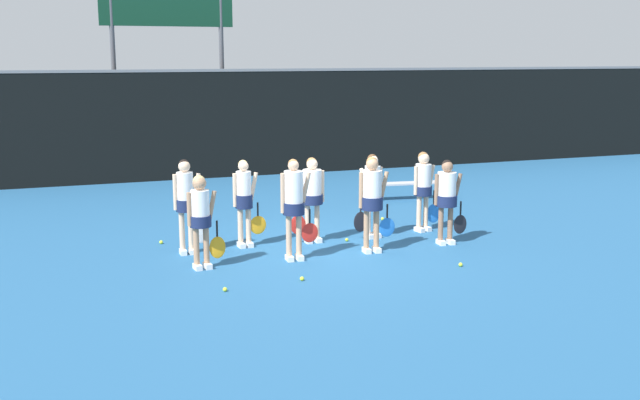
{
  "coord_description": "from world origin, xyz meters",
  "views": [
    {
      "loc": [
        -4.61,
        -12.79,
        3.58
      ],
      "look_at": [
        0.03,
        0.04,
        0.92
      ],
      "focal_mm": 42.0,
      "sensor_mm": 36.0,
      "label": 1
    }
  ],
  "objects_px": {
    "player_4": "(186,199)",
    "tennis_ball_2": "(302,279)",
    "player_0": "(201,214)",
    "player_6": "(312,192)",
    "player_5": "(244,197)",
    "tennis_ball_5": "(347,240)",
    "player_2": "(372,195)",
    "scoreboard": "(167,24)",
    "tennis_ball_4": "(382,219)",
    "player_1": "(294,201)",
    "tennis_ball_3": "(225,289)",
    "bench_courtside": "(408,185)",
    "tennis_ball_0": "(461,265)",
    "player_8": "(423,184)",
    "player_7": "(372,189)",
    "player_3": "(447,194)",
    "tennis_ball_1": "(161,242)"
  },
  "relations": [
    {
      "from": "player_2",
      "to": "tennis_ball_2",
      "type": "relative_size",
      "value": 25.15
    },
    {
      "from": "player_5",
      "to": "tennis_ball_5",
      "type": "height_order",
      "value": "player_5"
    },
    {
      "from": "bench_courtside",
      "to": "tennis_ball_1",
      "type": "bearing_deg",
      "value": -151.76
    },
    {
      "from": "player_4",
      "to": "tennis_ball_5",
      "type": "relative_size",
      "value": 26.93
    },
    {
      "from": "tennis_ball_0",
      "to": "player_1",
      "type": "bearing_deg",
      "value": 151.63
    },
    {
      "from": "player_1",
      "to": "tennis_ball_0",
      "type": "height_order",
      "value": "player_1"
    },
    {
      "from": "player_4",
      "to": "tennis_ball_2",
      "type": "relative_size",
      "value": 24.71
    },
    {
      "from": "player_8",
      "to": "tennis_ball_0",
      "type": "distance_m",
      "value": 2.82
    },
    {
      "from": "player_4",
      "to": "tennis_ball_4",
      "type": "xyz_separation_m",
      "value": [
        4.51,
        1.32,
        -0.98
      ]
    },
    {
      "from": "player_0",
      "to": "player_6",
      "type": "distance_m",
      "value": 2.59
    },
    {
      "from": "player_6",
      "to": "player_7",
      "type": "relative_size",
      "value": 0.99
    },
    {
      "from": "tennis_ball_3",
      "to": "player_5",
      "type": "bearing_deg",
      "value": 69.22
    },
    {
      "from": "player_5",
      "to": "player_6",
      "type": "height_order",
      "value": "player_5"
    },
    {
      "from": "player_6",
      "to": "tennis_ball_2",
      "type": "relative_size",
      "value": 23.52
    },
    {
      "from": "bench_courtside",
      "to": "tennis_ball_0",
      "type": "bearing_deg",
      "value": -100.52
    },
    {
      "from": "player_3",
      "to": "player_5",
      "type": "xyz_separation_m",
      "value": [
        -3.67,
        1.1,
        -0.01
      ]
    },
    {
      "from": "scoreboard",
      "to": "tennis_ball_3",
      "type": "relative_size",
      "value": 82.66
    },
    {
      "from": "scoreboard",
      "to": "tennis_ball_1",
      "type": "relative_size",
      "value": 81.37
    },
    {
      "from": "player_5",
      "to": "tennis_ball_5",
      "type": "bearing_deg",
      "value": -10.94
    },
    {
      "from": "player_3",
      "to": "tennis_ball_3",
      "type": "distance_m",
      "value": 4.95
    },
    {
      "from": "player_5",
      "to": "tennis_ball_4",
      "type": "bearing_deg",
      "value": 16.52
    },
    {
      "from": "player_1",
      "to": "tennis_ball_3",
      "type": "distance_m",
      "value": 2.31
    },
    {
      "from": "bench_courtside",
      "to": "tennis_ball_2",
      "type": "height_order",
      "value": "bench_courtside"
    },
    {
      "from": "player_2",
      "to": "player_1",
      "type": "bearing_deg",
      "value": -175.33
    },
    {
      "from": "player_3",
      "to": "player_4",
      "type": "distance_m",
      "value": 4.88
    },
    {
      "from": "bench_courtside",
      "to": "tennis_ball_0",
      "type": "xyz_separation_m",
      "value": [
        -1.88,
        -5.79,
        -0.34
      ]
    },
    {
      "from": "scoreboard",
      "to": "tennis_ball_0",
      "type": "bearing_deg",
      "value": -76.17
    },
    {
      "from": "player_3",
      "to": "tennis_ball_3",
      "type": "xyz_separation_m",
      "value": [
        -4.64,
        -1.46,
        -0.93
      ]
    },
    {
      "from": "player_8",
      "to": "tennis_ball_5",
      "type": "height_order",
      "value": "player_8"
    },
    {
      "from": "bench_courtside",
      "to": "player_6",
      "type": "bearing_deg",
      "value": -130.85
    },
    {
      "from": "player_2",
      "to": "tennis_ball_3",
      "type": "height_order",
      "value": "player_2"
    },
    {
      "from": "player_2",
      "to": "tennis_ball_0",
      "type": "xyz_separation_m",
      "value": [
        1.05,
        -1.4,
        -1.03
      ]
    },
    {
      "from": "player_0",
      "to": "player_2",
      "type": "bearing_deg",
      "value": -5.96
    },
    {
      "from": "tennis_ball_2",
      "to": "tennis_ball_3",
      "type": "distance_m",
      "value": 1.3
    },
    {
      "from": "player_6",
      "to": "tennis_ball_2",
      "type": "distance_m",
      "value": 2.7
    },
    {
      "from": "scoreboard",
      "to": "player_4",
      "type": "xyz_separation_m",
      "value": [
        -1.27,
        -9.7,
        -3.44
      ]
    },
    {
      "from": "player_8",
      "to": "tennis_ball_5",
      "type": "xyz_separation_m",
      "value": [
        -1.79,
        -0.28,
        -0.94
      ]
    },
    {
      "from": "player_6",
      "to": "tennis_ball_5",
      "type": "height_order",
      "value": "player_6"
    },
    {
      "from": "scoreboard",
      "to": "player_5",
      "type": "relative_size",
      "value": 3.42
    },
    {
      "from": "player_3",
      "to": "player_7",
      "type": "distance_m",
      "value": 1.47
    },
    {
      "from": "player_2",
      "to": "tennis_ball_5",
      "type": "xyz_separation_m",
      "value": [
        -0.13,
        0.9,
        -1.03
      ]
    },
    {
      "from": "scoreboard",
      "to": "tennis_ball_4",
      "type": "distance_m",
      "value": 10.01
    },
    {
      "from": "player_7",
      "to": "tennis_ball_2",
      "type": "xyz_separation_m",
      "value": [
        -2.22,
        -2.27,
        -0.95
      ]
    },
    {
      "from": "player_7",
      "to": "player_8",
      "type": "bearing_deg",
      "value": 0.52
    },
    {
      "from": "scoreboard",
      "to": "tennis_ball_5",
      "type": "bearing_deg",
      "value": -79.59
    },
    {
      "from": "scoreboard",
      "to": "player_7",
      "type": "xyz_separation_m",
      "value": [
        2.39,
        -9.73,
        -3.48
      ]
    },
    {
      "from": "player_0",
      "to": "player_4",
      "type": "bearing_deg",
      "value": 87.44
    },
    {
      "from": "player_2",
      "to": "player_7",
      "type": "relative_size",
      "value": 1.06
    },
    {
      "from": "tennis_ball_5",
      "to": "bench_courtside",
      "type": "bearing_deg",
      "value": 48.77
    },
    {
      "from": "player_0",
      "to": "tennis_ball_0",
      "type": "xyz_separation_m",
      "value": [
        4.19,
        -1.39,
        -0.92
      ]
    }
  ]
}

